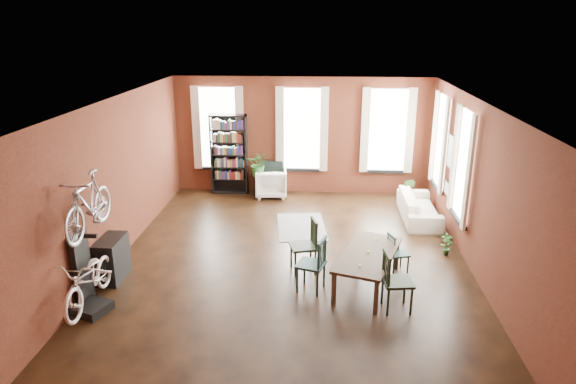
# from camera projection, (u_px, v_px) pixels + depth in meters

# --- Properties ---
(room) EXTENTS (9.00, 9.04, 3.22)m
(room) POSITION_uv_depth(u_px,v_px,m) (306.00, 151.00, 10.17)
(room) COLOR black
(room) RESTS_ON ground
(dining_table) EXTENTS (1.41, 2.07, 0.65)m
(dining_table) POSITION_uv_depth(u_px,v_px,m) (368.00, 269.00, 9.29)
(dining_table) COLOR #453929
(dining_table) RESTS_ON ground
(dining_chair_a) EXTENTS (0.59, 0.59, 1.01)m
(dining_chair_a) POSITION_uv_depth(u_px,v_px,m) (311.00, 264.00, 9.08)
(dining_chair_a) COLOR #1B3D3C
(dining_chair_a) RESTS_ON ground
(dining_chair_b) EXTENTS (0.59, 0.59, 1.04)m
(dining_chair_b) POSITION_uv_depth(u_px,v_px,m) (303.00, 246.00, 9.77)
(dining_chair_b) COLOR black
(dining_chair_b) RESTS_ON ground
(dining_chair_c) EXTENTS (0.54, 0.54, 1.03)m
(dining_chair_c) POSITION_uv_depth(u_px,v_px,m) (398.00, 281.00, 8.46)
(dining_chair_c) COLOR black
(dining_chair_c) RESTS_ON ground
(dining_chair_d) EXTENTS (0.46, 0.46, 0.79)m
(dining_chair_d) POSITION_uv_depth(u_px,v_px,m) (398.00, 253.00, 9.76)
(dining_chair_d) COLOR #1A393A
(dining_chair_d) RESTS_ON ground
(bookshelf) EXTENTS (1.00, 0.32, 2.20)m
(bookshelf) POSITION_uv_depth(u_px,v_px,m) (229.00, 154.00, 14.14)
(bookshelf) COLOR black
(bookshelf) RESTS_ON ground
(white_armchair) EXTENTS (0.91, 0.86, 0.86)m
(white_armchair) POSITION_uv_depth(u_px,v_px,m) (271.00, 181.00, 14.03)
(white_armchair) COLOR white
(white_armchair) RESTS_ON ground
(cream_sofa) EXTENTS (0.61, 2.08, 0.81)m
(cream_sofa) POSITION_uv_depth(u_px,v_px,m) (420.00, 203.00, 12.42)
(cream_sofa) COLOR beige
(cream_sofa) RESTS_ON ground
(striped_rug) EXTENTS (1.29, 1.86, 0.01)m
(striped_rug) POSITION_uv_depth(u_px,v_px,m) (301.00, 227.00, 12.04)
(striped_rug) COLOR black
(striped_rug) RESTS_ON ground
(bike_trainer) EXTENTS (0.66, 0.66, 0.15)m
(bike_trainer) POSITION_uv_depth(u_px,v_px,m) (92.00, 308.00, 8.50)
(bike_trainer) COLOR black
(bike_trainer) RESTS_ON ground
(bike_wall_rack) EXTENTS (0.16, 0.60, 1.30)m
(bike_wall_rack) POSITION_uv_depth(u_px,v_px,m) (82.00, 268.00, 8.61)
(bike_wall_rack) COLOR black
(bike_wall_rack) RESTS_ON ground
(console_table) EXTENTS (0.40, 0.80, 0.80)m
(console_table) POSITION_uv_depth(u_px,v_px,m) (112.00, 259.00, 9.53)
(console_table) COLOR black
(console_table) RESTS_ON ground
(plant_stand) EXTENTS (0.30, 0.30, 0.59)m
(plant_stand) POSITION_uv_depth(u_px,v_px,m) (260.00, 186.00, 14.05)
(plant_stand) COLOR black
(plant_stand) RESTS_ON ground
(plant_by_sofa) EXTENTS (0.63, 0.80, 0.31)m
(plant_by_sofa) POSITION_uv_depth(u_px,v_px,m) (407.00, 198.00, 13.55)
(plant_by_sofa) COLOR #2A5221
(plant_by_sofa) RESTS_ON ground
(plant_small) EXTENTS (0.31, 0.49, 0.17)m
(plant_small) POSITION_uv_depth(u_px,v_px,m) (446.00, 251.00, 10.59)
(plant_small) COLOR #2D6227
(plant_small) RESTS_ON ground
(bicycle_floor) EXTENTS (0.60, 0.90, 1.70)m
(bicycle_floor) POSITION_uv_depth(u_px,v_px,m) (86.00, 257.00, 8.23)
(bicycle_floor) COLOR white
(bicycle_floor) RESTS_ON bike_trainer
(bicycle_hung) EXTENTS (0.47, 1.00, 1.66)m
(bicycle_hung) POSITION_uv_depth(u_px,v_px,m) (86.00, 185.00, 8.12)
(bicycle_hung) COLOR #A5A8AD
(bicycle_hung) RESTS_ON bike_wall_rack
(plant_on_stand) EXTENTS (0.62, 0.68, 0.53)m
(plant_on_stand) POSITION_uv_depth(u_px,v_px,m) (258.00, 166.00, 13.87)
(plant_on_stand) COLOR #285E25
(plant_on_stand) RESTS_ON plant_stand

